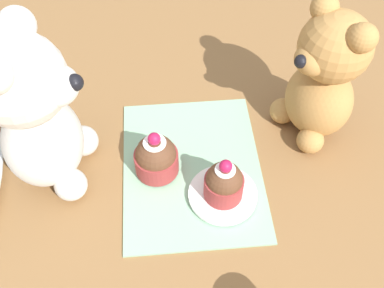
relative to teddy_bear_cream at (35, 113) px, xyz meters
name	(u,v)px	position (x,y,z in m)	size (l,w,h in m)	color
ground_plane	(192,169)	(-0.01, -0.19, -0.12)	(4.00, 4.00, 0.00)	olive
knitted_placemat	(192,167)	(-0.01, -0.19, -0.11)	(0.25, 0.19, 0.01)	#8EBC99
teddy_bear_cream	(35,113)	(0.00, 0.00, 0.00)	(0.13, 0.13, 0.24)	silver
teddy_bear_tan	(324,77)	(0.05, -0.37, -0.02)	(0.13, 0.12, 0.21)	#B78447
cupcake_near_cream_bear	(156,155)	(-0.01, -0.14, -0.09)	(0.06, 0.06, 0.07)	#993333
saucer_plate	(223,194)	(-0.07, -0.22, -0.11)	(0.09, 0.09, 0.01)	white
cupcake_near_tan_bear	(224,182)	(-0.07, -0.22, -0.08)	(0.05, 0.05, 0.07)	#993333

